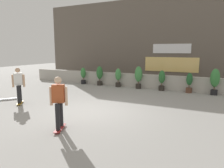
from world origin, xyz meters
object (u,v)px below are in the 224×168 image
potted_plant_1 (100,74)px  potted_plant_4 (162,80)px  potted_plant_5 (189,82)px  potted_plant_6 (215,80)px  skateboard_near_camera (8,99)px  potted_plant_0 (83,75)px  potted_plant_3 (139,76)px  skater_foreground (59,101)px  potted_plant_2 (118,77)px  skater_by_wall_left (19,84)px

potted_plant_1 → potted_plant_4: size_ratio=1.09×
potted_plant_5 → potted_plant_6: potted_plant_6 is taller
potted_plant_5 → skateboard_near_camera: potted_plant_5 is taller
potted_plant_0 → potted_plant_4: bearing=0.0°
potted_plant_3 → skater_foreground: size_ratio=0.85×
potted_plant_4 → skater_foreground: bearing=-99.9°
skater_foreground → skateboard_near_camera: size_ratio=2.23×
potted_plant_0 → potted_plant_2: (2.84, 0.00, 0.04)m
potted_plant_5 → skateboard_near_camera: (-8.00, -5.90, -0.56)m
potted_plant_1 → skater_by_wall_left: 6.24m
potted_plant_2 → potted_plant_4: (2.96, 0.00, -0.00)m
potted_plant_2 → skateboard_near_camera: (-3.42, -5.90, -0.63)m
potted_plant_0 → potted_plant_6: potted_plant_6 is taller
potted_plant_4 → skater_foreground: (-1.38, -7.90, 0.26)m
skater_foreground → potted_plant_5: bearing=69.3°
potted_plant_4 → skateboard_near_camera: (-6.38, -5.90, -0.62)m
potted_plant_1 → potted_plant_5: bearing=0.0°
skater_foreground → potted_plant_0: bearing=119.2°
skater_by_wall_left → skateboard_near_camera: bearing=166.4°
skateboard_near_camera → skater_foreground: bearing=-21.8°
potted_plant_1 → potted_plant_2: (1.45, 0.00, -0.09)m
potted_plant_5 → skater_by_wall_left: size_ratio=0.70×
potted_plant_2 → potted_plant_6: size_ratio=0.85×
potted_plant_3 → skateboard_near_camera: size_ratio=1.90×
potted_plant_4 → skater_by_wall_left: size_ratio=0.74×
potted_plant_3 → skateboard_near_camera: (-4.87, -5.90, -0.77)m
potted_plant_6 → skater_foreground: 9.01m
potted_plant_2 → potted_plant_3: potted_plant_3 is taller
potted_plant_3 → potted_plant_5: (3.12, 0.00, -0.22)m
potted_plant_0 → potted_plant_1: 1.39m
potted_plant_1 → potted_plant_4: potted_plant_1 is taller
skateboard_near_camera → potted_plant_0: bearing=84.3°
potted_plant_5 → potted_plant_6: bearing=-0.0°
potted_plant_0 → potted_plant_4: potted_plant_4 is taller
potted_plant_3 → potted_plant_1: bearing=180.0°
potted_plant_3 → skateboard_near_camera: 7.69m
skater_by_wall_left → skater_foreground: size_ratio=1.00×
skateboard_near_camera → potted_plant_6: bearing=32.3°
potted_plant_0 → potted_plant_2: size_ratio=0.96×
potted_plant_2 → potted_plant_6: (5.91, -0.00, 0.17)m
potted_plant_5 → potted_plant_6: 1.35m
potted_plant_0 → potted_plant_3: 4.29m
potted_plant_2 → skateboard_near_camera: bearing=-120.1°
skateboard_near_camera → skater_by_wall_left: bearing=-13.6°
potted_plant_5 → skater_by_wall_left: bearing=-137.7°
potted_plant_2 → skater_by_wall_left: 6.58m
potted_plant_1 → skater_foreground: size_ratio=0.81×
potted_plant_1 → potted_plant_4: 4.41m
skater_by_wall_left → skateboard_near_camera: 1.51m
potted_plant_0 → skater_foreground: 9.06m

